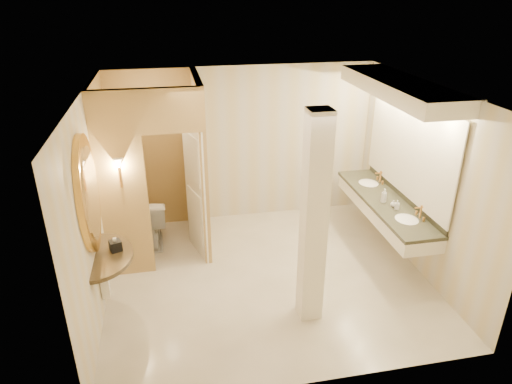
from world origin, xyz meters
TOP-DOWN VIEW (x-y plane):
  - floor at (0.00, 0.00)m, footprint 4.50×4.50m
  - ceiling at (0.00, 0.00)m, footprint 4.50×4.50m
  - wall_back at (0.00, 2.00)m, footprint 4.50×0.02m
  - wall_front at (0.00, -2.00)m, footprint 4.50×0.02m
  - wall_left at (-2.25, 0.00)m, footprint 0.02×4.00m
  - wall_right at (2.25, 0.00)m, footprint 0.02×4.00m
  - toilet_closet at (-1.12, 0.97)m, footprint 1.50×1.55m
  - wall_sconce at (-1.93, 0.43)m, footprint 0.14×0.14m
  - vanity at (1.98, 0.40)m, footprint 0.75×2.60m
  - console_shelf at (-2.21, -0.38)m, footprint 1.09×1.09m
  - pillar at (0.35, -0.90)m, footprint 0.27×0.27m
  - tissue_box at (-2.00, -0.31)m, footprint 0.17×0.17m
  - toilet at (-1.63, 1.28)m, footprint 0.47×0.82m
  - soap_bottle_a at (1.96, 0.07)m, footprint 0.08×0.08m
  - soap_bottle_b at (1.94, 0.16)m, footprint 0.09×0.09m
  - soap_bottle_c at (1.86, 0.32)m, footprint 0.09×0.09m

SIDE VIEW (x-z plane):
  - floor at x=0.00m, z-range 0.00..0.00m
  - toilet at x=-1.63m, z-range 0.00..0.83m
  - soap_bottle_b at x=1.94m, z-range 0.88..0.98m
  - tissue_box at x=-2.00m, z-range 0.88..1.01m
  - soap_bottle_a at x=1.96m, z-range 0.88..1.02m
  - soap_bottle_c at x=1.86m, z-range 0.88..1.10m
  - console_shelf at x=-2.21m, z-range 0.35..2.35m
  - wall_back at x=0.00m, z-range 0.00..2.70m
  - wall_front at x=0.00m, z-range 0.00..2.70m
  - wall_left at x=-2.25m, z-range 0.00..2.70m
  - wall_right at x=2.25m, z-range 0.00..2.70m
  - pillar at x=0.35m, z-range 0.00..2.70m
  - toilet_closet at x=-1.12m, z-range 0.04..2.74m
  - vanity at x=1.98m, z-range 0.58..2.67m
  - wall_sconce at x=-1.93m, z-range 1.52..1.94m
  - ceiling at x=0.00m, z-range 2.70..2.70m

